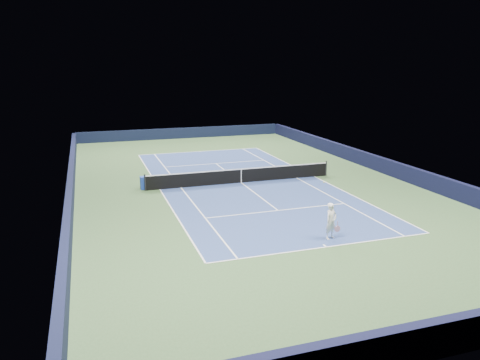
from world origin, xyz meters
name	(u,v)px	position (x,y,z in m)	size (l,w,h in m)	color
ground	(241,183)	(0.00, 0.00, 0.00)	(40.00, 40.00, 0.00)	#34522D
wall_far	(182,133)	(0.00, 19.82, 0.55)	(22.00, 0.35, 1.10)	black
wall_near	(464,332)	(0.00, -19.82, 0.55)	(22.00, 0.35, 1.10)	black
wall_right	(379,164)	(10.82, 0.00, 0.55)	(0.35, 40.00, 1.10)	black
wall_left	(71,188)	(-10.82, 0.00, 0.55)	(0.35, 40.00, 1.10)	black
court_surface	(241,183)	(0.00, 0.00, 0.00)	(10.97, 23.77, 0.01)	navy
baseline_far	(200,151)	(0.00, 11.88, 0.01)	(10.97, 0.08, 0.00)	white
baseline_near	(326,247)	(0.00, -11.88, 0.01)	(10.97, 0.08, 0.00)	white
sideline_doubles_right	(314,176)	(5.49, 0.00, 0.01)	(0.08, 23.77, 0.00)	white
sideline_doubles_left	(160,189)	(-5.49, 0.00, 0.01)	(0.08, 23.77, 0.00)	white
sideline_singles_right	(297,178)	(4.12, 0.00, 0.01)	(0.08, 23.77, 0.00)	white
sideline_singles_left	(181,188)	(-4.12, 0.00, 0.01)	(0.08, 23.77, 0.00)	white
service_line_far	(216,164)	(0.00, 6.40, 0.01)	(8.23, 0.08, 0.00)	white
service_line_near	(278,210)	(0.00, -6.40, 0.01)	(8.23, 0.08, 0.00)	white
center_service_line	(241,183)	(0.00, 0.00, 0.01)	(0.08, 12.80, 0.00)	white
center_mark_far	(200,152)	(0.00, 11.73, 0.01)	(0.08, 0.30, 0.00)	white
center_mark_near	(325,246)	(0.00, -11.73, 0.01)	(0.08, 0.30, 0.00)	white
tennis_net	(241,175)	(0.00, 0.00, 0.50)	(12.90, 0.10, 1.07)	black
sponsor_cube	(144,183)	(-6.40, 0.44, 0.41)	(0.58, 0.46, 0.82)	#1C3DAD
tennis_player	(331,221)	(0.66, -11.02, 0.85)	(0.83, 1.33, 2.47)	white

